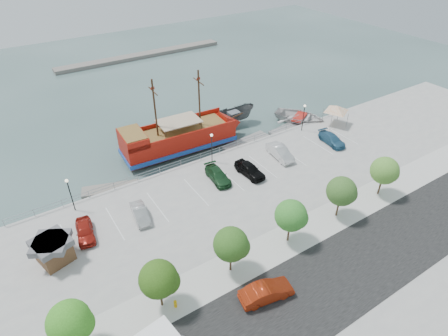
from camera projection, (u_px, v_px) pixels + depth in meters
ground at (240, 193)px, 46.10m from camera, size 160.00×160.00×0.00m
land_slab at (382, 321)px, 31.35m from camera, size 100.00×58.00×1.20m
street at (339, 276)px, 34.46m from camera, size 100.00×8.00×0.04m
sidewalk at (295, 236)px, 38.61m from camera, size 100.00×4.00×0.05m
seawall_railing at (207, 154)px, 50.62m from camera, size 50.00×0.06×1.00m
far_shore at (142, 55)px, 88.33m from camera, size 40.00×3.00×0.80m
pirate_ship at (187, 136)px, 53.76m from camera, size 18.97×6.08×11.88m
patrol_boat at (234, 117)px, 60.05m from camera, size 7.30×3.51×2.72m
speedboat at (299, 118)px, 60.84m from camera, size 9.03×9.84×1.66m
dock_west at (111, 189)px, 46.53m from camera, size 7.30×4.08×0.40m
dock_mid at (246, 142)px, 55.71m from camera, size 8.02×3.08×0.45m
dock_east at (289, 128)px, 59.42m from camera, size 7.70×3.23×0.43m
shed at (53, 250)px, 35.30m from camera, size 3.87×3.87×2.58m
canopy_tent at (337, 106)px, 56.98m from camera, size 5.55×5.55×3.65m
street_sedan at (266, 292)px, 32.10m from camera, size 5.02×2.50×1.58m
fire_hydrant at (175, 304)px, 31.53m from camera, size 0.29×0.29×0.84m
lamp_post_left at (69, 189)px, 40.35m from camera, size 0.36×0.36×4.28m
lamp_post_mid at (212, 143)px, 48.35m from camera, size 0.36×0.36×4.28m
lamp_post_right at (304, 113)px, 55.46m from camera, size 0.36×0.36×4.28m
tree_a at (72, 322)px, 26.97m from camera, size 3.30×3.20×5.00m
tree_b at (160, 280)px, 30.08m from camera, size 3.30×3.20×5.00m
tree_c at (233, 245)px, 33.20m from camera, size 3.30×3.20×5.00m
tree_d at (292, 216)px, 36.31m from camera, size 3.30×3.20×5.00m
tree_e at (343, 192)px, 39.42m from camera, size 3.30×3.20×5.00m
tree_f at (386, 171)px, 42.53m from camera, size 3.30×3.20×5.00m
parked_car_a at (85, 231)px, 38.26m from camera, size 2.33×4.45×1.44m
parked_car_b at (140, 213)px, 40.55m from camera, size 1.91×4.21×1.34m
parked_car_d at (218, 175)px, 46.30m from camera, size 2.35×4.90×1.38m
parked_car_e at (250, 170)px, 47.15m from camera, size 2.20×4.78×1.59m
parked_car_f at (280, 152)px, 50.49m from camera, size 2.22×5.04×1.61m
parked_car_h at (332, 139)px, 53.59m from camera, size 2.43×4.87×1.36m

